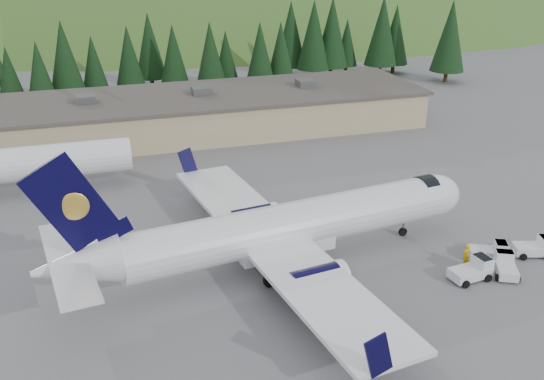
{
  "coord_description": "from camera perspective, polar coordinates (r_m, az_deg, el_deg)",
  "views": [
    {
      "loc": [
        -14.76,
        -41.34,
        24.97
      ],
      "look_at": [
        0.0,
        6.0,
        4.0
      ],
      "focal_mm": 40.0,
      "sensor_mm": 36.0,
      "label": 1
    }
  ],
  "objects": [
    {
      "name": "baggage_tug_a",
      "position": [
        50.3,
        18.43,
        -7.12
      ],
      "size": [
        3.46,
        2.31,
        1.76
      ],
      "rotation": [
        0.0,
        0.0,
        0.12
      ],
      "color": "silver",
      "rests_on": "ground"
    },
    {
      "name": "baggage_tug_d",
      "position": [
        55.67,
        23.62,
        -4.95
      ],
      "size": [
        3.47,
        2.61,
        1.68
      ],
      "rotation": [
        0.0,
        0.0,
        -0.29
      ],
      "color": "silver",
      "rests_on": "ground"
    },
    {
      "name": "baggage_tug_b",
      "position": [
        53.69,
        19.93,
        -5.44
      ],
      "size": [
        3.34,
        2.72,
        1.59
      ],
      "rotation": [
        0.0,
        0.0,
        -0.43
      ],
      "color": "silver",
      "rests_on": "ground"
    },
    {
      "name": "ground",
      "position": [
        50.5,
        2.04,
        -6.73
      ],
      "size": [
        600.0,
        600.0,
        0.0
      ],
      "primitive_type": "plane",
      "color": "slate"
    },
    {
      "name": "ramp_worker",
      "position": [
        51.91,
        17.81,
        -5.84
      ],
      "size": [
        0.8,
        0.64,
        1.91
      ],
      "primitive_type": "imported",
      "rotation": [
        0.0,
        0.0,
        3.43
      ],
      "color": "#F5B507",
      "rests_on": "ground"
    },
    {
      "name": "baggage_tug_c",
      "position": [
        51.92,
        21.1,
        -6.63
      ],
      "size": [
        2.73,
        3.33,
        1.59
      ],
      "rotation": [
        0.0,
        0.0,
        1.12
      ],
      "color": "silver",
      "rests_on": "ground"
    },
    {
      "name": "airliner",
      "position": [
        48.55,
        0.97,
        -3.67
      ],
      "size": [
        36.62,
        34.47,
        12.15
      ],
      "rotation": [
        0.0,
        0.0,
        0.14
      ],
      "color": "white",
      "rests_on": "ground"
    },
    {
      "name": "terminal_building",
      "position": [
        83.01,
        -10.0,
        6.95
      ],
      "size": [
        71.0,
        17.0,
        6.1
      ],
      "color": "tan",
      "rests_on": "ground"
    },
    {
      "name": "hills",
      "position": [
        279.49,
        -1.85,
        0.23
      ],
      "size": [
        614.0,
        330.0,
        300.0
      ],
      "color": "#416628",
      "rests_on": "ground"
    },
    {
      "name": "tree_line",
      "position": [
        104.63,
        -12.55,
        12.83
      ],
      "size": [
        114.77,
        19.38,
        14.28
      ],
      "color": "black",
      "rests_on": "ground"
    }
  ]
}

